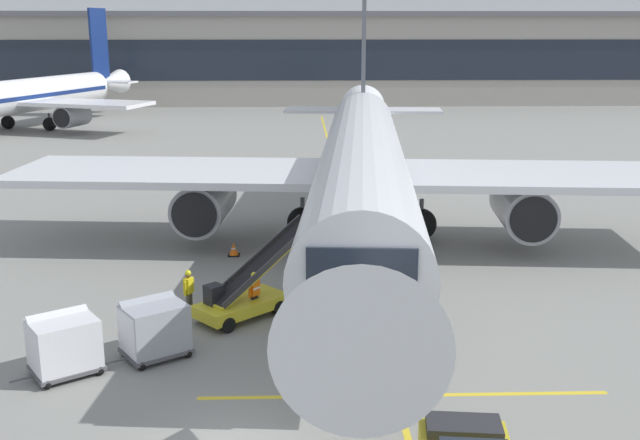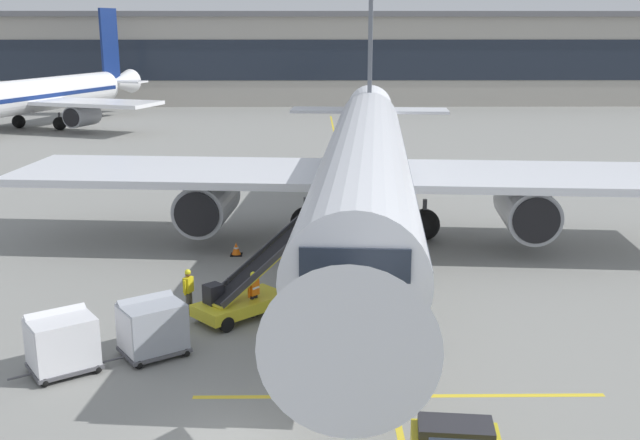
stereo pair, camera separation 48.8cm
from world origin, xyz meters
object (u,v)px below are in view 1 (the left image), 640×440
Objects in this scene: ground_crew_by_loader at (167,318)px; ground_crew_wingwalker at (254,291)px; belt_loader at (246,293)px; safety_cone_engine_keepout at (234,249)px; baggage_cart_lead at (154,327)px; ground_crew_marshaller at (189,289)px; ground_crew_by_carts at (143,321)px; distant_airplane at (21,97)px; baggage_cart_second at (64,343)px; parked_airplane at (362,165)px.

ground_crew_by_loader is 3.74m from ground_crew_wingwalker.
safety_cone_engine_keepout is at bearing 98.12° from belt_loader.
baggage_cart_lead is 4.49m from ground_crew_wingwalker.
safety_cone_engine_keepout is at bearing 82.38° from ground_crew_by_loader.
ground_crew_marshaller is at bearing -97.96° from safety_cone_engine_keepout.
ground_crew_by_carts and ground_crew_marshaller have the same top height.
safety_cone_engine_keepout is at bearing 82.04° from ground_crew_marshaller.
baggage_cart_lead is 0.08× the size of distant_airplane.
distant_airplane is at bearing 119.68° from safety_cone_engine_keepout.
baggage_cart_second reaches higher than ground_crew_by_carts.
baggage_cart_lead is at bearing 25.09° from baggage_cart_second.
ground_crew_by_loader is (0.28, 0.78, -0.00)m from baggage_cart_lead.
ground_crew_by_carts is at bearing -109.72° from ground_crew_marshaller.
distant_airplane is (-26.22, 51.69, 2.53)m from belt_loader.
belt_loader reaches higher than ground_crew_by_loader.
belt_loader reaches higher than ground_crew_wingwalker.
ground_crew_by_carts is at bearing 130.25° from baggage_cart_lead.
parked_airplane is 1.25× the size of distant_airplane.
ground_crew_marshaller reaches higher than safety_cone_engine_keepout.
safety_cone_engine_keepout is (4.19, 12.17, -0.70)m from baggage_cart_second.
distant_airplane is at bearing 113.09° from baggage_cart_lead.
ground_crew_by_carts is at bearing -142.29° from ground_crew_wingwalker.
parked_airplane reaches higher than baggage_cart_lead.
ground_crew_by_carts is (-0.76, -0.22, 0.00)m from ground_crew_by_loader.
ground_crew_by_carts is 2.81× the size of safety_cone_engine_keepout.
ground_crew_by_carts is (2.07, 1.75, -0.00)m from baggage_cart_second.
distant_airplane reaches higher than ground_crew_wingwalker.
distant_airplane reaches higher than safety_cone_engine_keepout.
baggage_cart_second is at bearing -123.41° from ground_crew_marshaller.
parked_airplane is at bearing 16.67° from safety_cone_engine_keepout.
baggage_cart_lead is at bearing -66.91° from distant_airplane.
ground_crew_by_carts and ground_crew_wingwalker have the same top height.
distant_airplane is at bearing 110.42° from baggage_cart_second.
baggage_cart_lead is 2.80m from baggage_cart_second.
ground_crew_by_loader is 59.32m from distant_airplane.
parked_airplane is 16.49× the size of baggage_cart_lead.
distant_airplane is at bearing 115.08° from ground_crew_marshaller.
belt_loader is 1.72× the size of baggage_cart_second.
ground_crew_wingwalker is at bearing -116.42° from parked_airplane.
parked_airplane is at bearing 58.70° from baggage_cart_lead.
belt_loader is 6.98m from baggage_cart_second.
ground_crew_wingwalker is 2.81× the size of safety_cone_engine_keepout.
safety_cone_engine_keepout is at bearing 71.01° from baggage_cart_second.
parked_airplane is at bearing 52.12° from ground_crew_marshaller.
baggage_cart_lead is at bearing -110.09° from ground_crew_by_loader.
belt_loader is 3.58m from ground_crew_by_loader.
ground_crew_by_loader is at bearing -66.36° from distant_airplane.
ground_crew_marshaller is at bearing 70.28° from ground_crew_by_carts.
distant_airplane is (-24.10, 51.48, 2.44)m from ground_crew_marshaller.
ground_crew_by_loader is 1.00× the size of ground_crew_by_carts.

